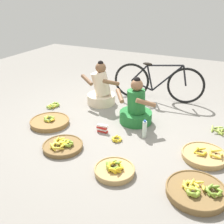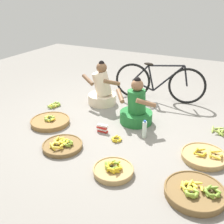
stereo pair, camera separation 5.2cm
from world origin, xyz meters
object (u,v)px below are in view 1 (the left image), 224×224
(banana_basket_near_bicycle, at_px, (50,122))
(loose_bananas_back_center, at_px, (221,131))
(banana_basket_front_center, at_px, (114,170))
(loose_bananas_front_right, at_px, (53,105))
(loose_bananas_near_vendor, at_px, (117,139))
(banana_basket_mid_left, at_px, (63,145))
(vendor_woman_behind, at_px, (101,90))
(bicycle_leaning, at_px, (158,82))
(packet_carton_stack, at_px, (102,128))
(banana_basket_mid_right, at_px, (204,155))
(vendor_woman_front, at_px, (136,108))
(banana_basket_back_right, at_px, (196,191))
(water_bottle, at_px, (144,129))

(banana_basket_near_bicycle, distance_m, loose_bananas_back_center, 2.65)
(banana_basket_front_center, height_order, loose_bananas_front_right, banana_basket_front_center)
(banana_basket_near_bicycle, bearing_deg, loose_bananas_near_vendor, 0.77)
(banana_basket_near_bicycle, bearing_deg, banana_basket_mid_left, -39.15)
(banana_basket_front_center, bearing_deg, loose_bananas_front_right, 145.88)
(vendor_woman_behind, bearing_deg, bicycle_leaning, 35.17)
(loose_bananas_front_right, distance_m, packet_carton_stack, 1.31)
(banana_basket_mid_right, xyz_separation_m, banana_basket_mid_left, (-1.77, -0.61, -0.00))
(vendor_woman_front, relative_size, bicycle_leaning, 0.45)
(banana_basket_back_right, distance_m, loose_bananas_front_right, 3.01)
(loose_bananas_front_right, xyz_separation_m, packet_carton_stack, (1.24, -0.43, 0.03))
(bicycle_leaning, height_order, loose_bananas_front_right, bicycle_leaning)
(banana_basket_back_right, bearing_deg, water_bottle, 135.36)
(vendor_woman_front, bearing_deg, banana_basket_near_bicycle, -150.63)
(water_bottle, bearing_deg, loose_bananas_near_vendor, -139.58)
(banana_basket_back_right, xyz_separation_m, packet_carton_stack, (-1.53, 0.76, 0.01))
(loose_bananas_near_vendor, distance_m, water_bottle, 0.43)
(banana_basket_mid_left, bearing_deg, banana_basket_front_center, -11.54)
(vendor_woman_front, relative_size, banana_basket_mid_right, 1.31)
(vendor_woman_front, bearing_deg, banana_basket_mid_left, -117.17)
(banana_basket_mid_right, xyz_separation_m, water_bottle, (-0.88, 0.16, 0.09))
(loose_bananas_back_center, bearing_deg, bicycle_leaning, 147.27)
(vendor_woman_behind, bearing_deg, banana_basket_near_bicycle, -107.11)
(loose_bananas_back_center, bearing_deg, banana_basket_mid_right, -98.20)
(banana_basket_near_bicycle, bearing_deg, banana_basket_mid_right, 2.98)
(bicycle_leaning, height_order, banana_basket_back_right, bicycle_leaning)
(banana_basket_back_right, height_order, loose_bananas_front_right, banana_basket_back_right)
(bicycle_leaning, relative_size, packet_carton_stack, 9.77)
(banana_basket_mid_right, bearing_deg, banana_basket_front_center, -138.77)
(bicycle_leaning, relative_size, banana_basket_mid_right, 2.92)
(banana_basket_mid_left, relative_size, banana_basket_back_right, 0.85)
(banana_basket_mid_left, height_order, packet_carton_stack, banana_basket_mid_left)
(vendor_woman_behind, distance_m, water_bottle, 1.42)
(banana_basket_front_center, distance_m, banana_basket_mid_right, 1.20)
(vendor_woman_front, distance_m, banana_basket_mid_right, 1.31)
(water_bottle, height_order, packet_carton_stack, water_bottle)
(loose_bananas_front_right, distance_m, water_bottle, 1.89)
(vendor_woman_behind, relative_size, banana_basket_mid_left, 1.49)
(banana_basket_mid_right, distance_m, banana_basket_back_right, 0.74)
(loose_bananas_back_center, relative_size, loose_bananas_front_right, 1.05)
(banana_basket_mid_right, xyz_separation_m, banana_basket_back_right, (0.03, -0.74, 0.01))
(bicycle_leaning, distance_m, banana_basket_front_center, 2.43)
(bicycle_leaning, distance_m, water_bottle, 1.49)
(loose_bananas_back_center, bearing_deg, banana_basket_front_center, -122.66)
(loose_bananas_front_right, relative_size, loose_bananas_near_vendor, 1.52)
(vendor_woman_behind, height_order, banana_basket_mid_right, vendor_woman_behind)
(banana_basket_back_right, distance_m, water_bottle, 1.28)
(loose_bananas_back_center, height_order, packet_carton_stack, packet_carton_stack)
(banana_basket_mid_left, height_order, loose_bananas_near_vendor, banana_basket_mid_left)
(banana_basket_mid_left, relative_size, water_bottle, 2.01)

